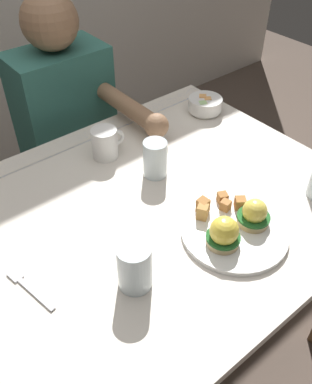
# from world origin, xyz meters

# --- Properties ---
(ground_plane) EXTENTS (6.00, 6.00, 0.00)m
(ground_plane) POSITION_xyz_m (0.00, 0.00, 0.00)
(ground_plane) COLOR brown
(dining_table) EXTENTS (1.20, 0.90, 0.74)m
(dining_table) POSITION_xyz_m (0.00, 0.00, 0.63)
(dining_table) COLOR silver
(dining_table) RESTS_ON ground_plane
(eggs_benedict_plate) EXTENTS (0.27, 0.27, 0.09)m
(eggs_benedict_plate) POSITION_xyz_m (0.13, -0.21, 0.77)
(eggs_benedict_plate) COLOR white
(eggs_benedict_plate) RESTS_ON dining_table
(fruit_bowl) EXTENTS (0.12, 0.12, 0.06)m
(fruit_bowl) POSITION_xyz_m (0.49, 0.26, 0.77)
(fruit_bowl) COLOR white
(fruit_bowl) RESTS_ON dining_table
(coffee_mug) EXTENTS (0.11, 0.08, 0.09)m
(coffee_mug) POSITION_xyz_m (0.07, 0.27, 0.79)
(coffee_mug) COLOR white
(coffee_mug) RESTS_ON dining_table
(fork) EXTENTS (0.05, 0.16, 0.00)m
(fork) POSITION_xyz_m (-0.34, -0.04, 0.74)
(fork) COLOR silver
(fork) RESTS_ON dining_table
(water_glass_far) EXTENTS (0.08, 0.08, 0.12)m
(water_glass_far) POSITION_xyz_m (-0.15, -0.18, 0.79)
(water_glass_far) COLOR silver
(water_glass_far) RESTS_ON dining_table
(water_glass_extra) EXTENTS (0.07, 0.07, 0.11)m
(water_glass_extra) POSITION_xyz_m (0.13, 0.10, 0.79)
(water_glass_extra) COLOR silver
(water_glass_extra) RESTS_ON dining_table
(diner_person) EXTENTS (0.34, 0.54, 1.14)m
(diner_person) POSITION_xyz_m (0.13, 0.60, 0.65)
(diner_person) COLOR #33333D
(diner_person) RESTS_ON ground_plane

